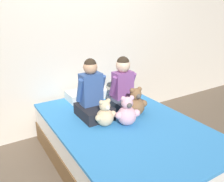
{
  "coord_description": "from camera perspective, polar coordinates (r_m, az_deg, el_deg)",
  "views": [
    {
      "loc": [
        -1.28,
        -1.82,
        1.68
      ],
      "look_at": [
        0.0,
        0.26,
        0.78
      ],
      "focal_mm": 38.0,
      "sensor_mm": 36.0,
      "label": 1
    }
  ],
  "objects": [
    {
      "name": "ground_plane",
      "position": [
        2.79,
        2.92,
        -16.79
      ],
      "size": [
        14.0,
        14.0,
        0.0
      ],
      "primitive_type": "plane",
      "color": "brown"
    },
    {
      "name": "wall_behind_bed",
      "position": [
        3.24,
        -8.2,
        12.43
      ],
      "size": [
        8.0,
        0.06,
        2.5
      ],
      "color": "beige",
      "rests_on": "ground_plane"
    },
    {
      "name": "bed",
      "position": [
        2.65,
        3.02,
        -12.53
      ],
      "size": [
        1.39,
        2.04,
        0.5
      ],
      "color": "brown",
      "rests_on": "ground_plane"
    },
    {
      "name": "child_on_left",
      "position": [
        2.6,
        -4.75,
        -1.12
      ],
      "size": [
        0.32,
        0.4,
        0.65
      ],
      "rotation": [
        0.0,
        0.0,
        0.0
      ],
      "color": "black",
      "rests_on": "bed"
    },
    {
      "name": "child_on_right",
      "position": [
        2.78,
        2.81,
        0.7
      ],
      "size": [
        0.34,
        0.33,
        0.62
      ],
      "rotation": [
        0.0,
        0.0,
        0.01
      ],
      "color": "#384251",
      "rests_on": "bed"
    },
    {
      "name": "teddy_bear_held_by_left_child",
      "position": [
        2.42,
        -1.69,
        -5.73
      ],
      "size": [
        0.24,
        0.18,
        0.29
      ],
      "rotation": [
        0.0,
        0.0,
        0.04
      ],
      "color": "#D1B78E",
      "rests_on": "bed"
    },
    {
      "name": "teddy_bear_held_by_right_child",
      "position": [
        2.65,
        5.66,
        -3.07
      ],
      "size": [
        0.28,
        0.21,
        0.33
      ],
      "rotation": [
        0.0,
        0.0,
        -0.08
      ],
      "color": "brown",
      "rests_on": "bed"
    },
    {
      "name": "teddy_bear_between_children",
      "position": [
        2.44,
        3.68,
        -5.24
      ],
      "size": [
        0.26,
        0.2,
        0.32
      ],
      "rotation": [
        0.0,
        0.0,
        -0.27
      ],
      "color": "#DBA3B2",
      "rests_on": "bed"
    },
    {
      "name": "pillow_at_headboard",
      "position": [
        3.17,
        -5.59,
        -0.69
      ],
      "size": [
        0.58,
        0.28,
        0.11
      ],
      "color": "silver",
      "rests_on": "bed"
    }
  ]
}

